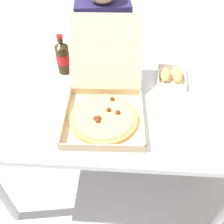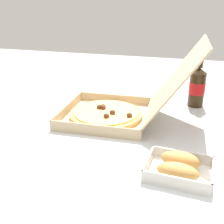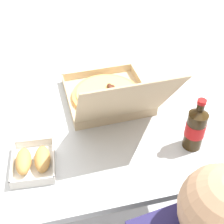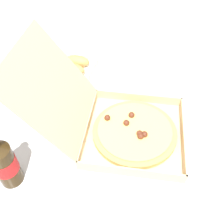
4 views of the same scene
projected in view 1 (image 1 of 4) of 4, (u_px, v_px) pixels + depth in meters
ground_plane at (115, 175)px, 1.77m from camera, size 10.00×10.00×0.00m
dining_table at (117, 110)px, 1.30m from camera, size 1.36×0.81×0.74m
chair at (104, 68)px, 1.89m from camera, size 0.45×0.45×0.83m
diner_person at (103, 39)px, 1.79m from camera, size 0.38×0.44×1.15m
pizza_box_open at (104, 105)px, 1.14m from camera, size 0.38×0.57×0.34m
bread_side_box at (171, 76)px, 1.34m from camera, size 0.16×0.20×0.06m
cola_bottle at (63, 57)px, 1.34m from camera, size 0.07×0.07×0.22m
paper_menu at (22, 88)px, 1.30m from camera, size 0.24×0.21×0.00m
napkin_pile at (217, 67)px, 1.42m from camera, size 0.13×0.13×0.02m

